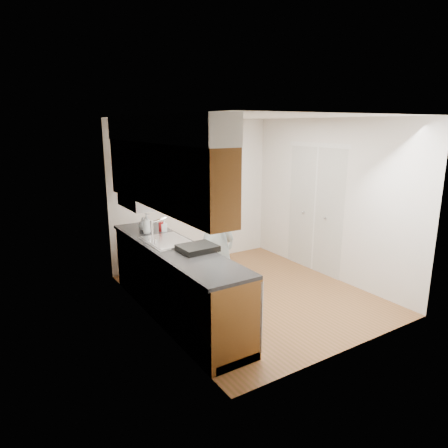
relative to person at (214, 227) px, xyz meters
The scene contains 15 objects.
floor 1.18m from the person, 20.60° to the right, with size 3.50×3.50×0.00m, color brown.
ceiling 1.55m from the person, 20.60° to the right, with size 3.50×3.50×0.00m, color white.
wall_left 1.03m from the person, 169.14° to the right, with size 0.02×3.50×2.50m, color silver.
wall_right 2.03m from the person, ahead, with size 0.02×3.50×2.50m, color silver.
wall_back 1.65m from the person, 71.99° to the left, with size 3.00×0.02×2.50m, color silver.
counter 0.91m from the person, 164.48° to the right, with size 0.64×2.80×1.30m.
upper_cabinets 1.23m from the person, 169.99° to the right, with size 0.47×2.80×1.21m.
closet_door 2.00m from the person, ahead, with size 0.02×1.22×2.05m, color white.
floor_mat 1.04m from the person, ahead, with size 0.49×0.83×0.02m, color slate.
person is the anchor object (origin of this frame).
soap_bottle_a 0.93m from the person, 144.83° to the left, with size 0.11×0.11×0.28m, color silver.
soap_bottle_b 0.72m from the person, 136.58° to the left, with size 0.07×0.08×0.17m, color silver.
soap_bottle_c 1.05m from the person, 134.53° to the left, with size 0.14×0.14×0.18m, color silver.
soda_can 0.77m from the person, 136.35° to the left, with size 0.07×0.07×0.13m, color #AB1D20.
dish_rack 0.77m from the person, 136.14° to the right, with size 0.43×0.36×0.07m, color black.
Camera 1 is at (-3.21, -4.33, 2.39)m, focal length 32.00 mm.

